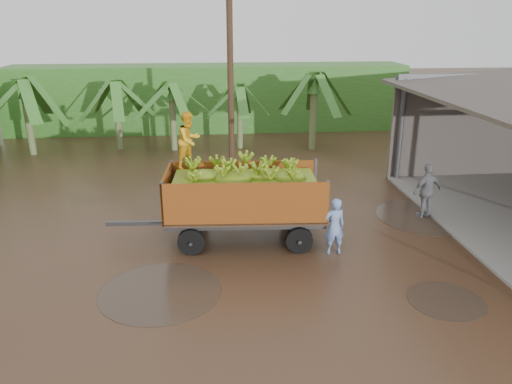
% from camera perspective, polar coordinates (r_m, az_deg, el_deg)
% --- Properties ---
extents(ground, '(100.00, 100.00, 0.00)m').
position_cam_1_polar(ground, '(14.13, 3.40, -6.27)').
color(ground, black).
rests_on(ground, ground).
extents(hedge_north, '(22.00, 3.00, 3.60)m').
position_cam_1_polar(hedge_north, '(28.91, -5.39, 10.70)').
color(hedge_north, '#2D661E').
rests_on(hedge_north, ground).
extents(banana_trailer, '(6.22, 2.40, 3.66)m').
position_cam_1_polar(banana_trailer, '(14.10, -1.48, -0.34)').
color(banana_trailer, '#B95D1A').
rests_on(banana_trailer, ground).
extents(man_blue, '(0.61, 0.44, 1.59)m').
position_cam_1_polar(man_blue, '(13.59, 8.94, -3.89)').
color(man_blue, '#6E8BC8').
rests_on(man_blue, ground).
extents(man_grey, '(1.12, 0.73, 1.78)m').
position_cam_1_polar(man_grey, '(16.76, 18.95, 0.14)').
color(man_grey, gray).
rests_on(man_grey, ground).
extents(utility_pole, '(1.20, 0.24, 7.76)m').
position_cam_1_polar(utility_pole, '(19.81, -2.94, 13.05)').
color(utility_pole, '#47301E').
rests_on(utility_pole, ground).
extents(banana_plants, '(23.93, 20.80, 3.68)m').
position_cam_1_polar(banana_plants, '(20.95, -13.97, 6.57)').
color(banana_plants, '#2D661E').
rests_on(banana_plants, ground).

